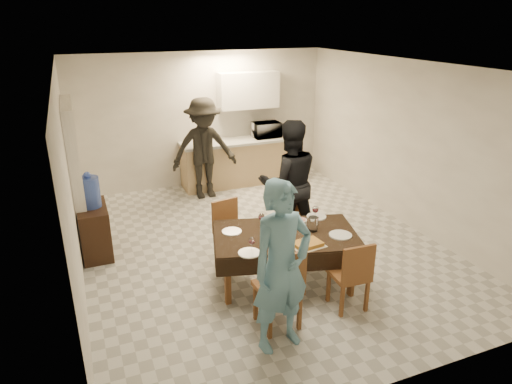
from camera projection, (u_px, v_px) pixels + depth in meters
floor at (261, 245)px, 6.82m from camera, size 5.00×6.00×0.02m
ceiling at (262, 66)px, 5.88m from camera, size 5.00×6.00×0.02m
wall_back at (202, 120)px, 8.95m from camera, size 5.00×0.02×2.60m
wall_front at (401, 262)px, 3.76m from camera, size 5.00×0.02×2.60m
wall_left at (69, 185)px, 5.48m from camera, size 0.02×6.00×2.60m
wall_right at (406, 144)px, 7.23m from camera, size 0.02×6.00×2.60m
stub_partition at (76, 174)px, 6.63m from camera, size 0.15×1.40×2.10m
kitchen_base_cabinet at (237, 163)px, 9.19m from camera, size 2.20×0.60×0.86m
kitchen_worktop at (237, 141)px, 9.03m from camera, size 2.24×0.64×0.05m
upper_cabinet at (248, 90)px, 8.91m from camera, size 1.20×0.34×0.70m
dining_table at (286, 236)px, 5.64m from camera, size 1.96×1.45×0.69m
chair_near_left at (281, 282)px, 4.78m from camera, size 0.46×0.46×0.52m
chair_near_right at (353, 270)px, 5.13m from camera, size 0.42×0.42×0.47m
chair_far_left at (234, 229)px, 6.11m from camera, size 0.46×0.46×0.47m
chair_far_right at (294, 218)px, 6.42m from camera, size 0.53×0.55×0.48m
console at (95, 230)px, 6.46m from camera, size 0.39×0.79×0.73m
water_jug at (89, 192)px, 6.25m from camera, size 0.29×0.29×0.43m
wine_bottle at (281, 222)px, 5.60m from camera, size 0.07×0.07×0.30m
water_pitcher at (313, 224)px, 5.68m from camera, size 0.12×0.12×0.19m
savoury_tart at (307, 244)px, 5.33m from camera, size 0.42×0.33×0.05m
salad_bowl at (301, 222)px, 5.88m from camera, size 0.17×0.17×0.06m
mushroom_dish at (273, 224)px, 5.85m from camera, size 0.21×0.21×0.04m
wine_glass_a at (252, 244)px, 5.19m from camera, size 0.08×0.08×0.17m
wine_glass_b at (315, 213)px, 6.01m from camera, size 0.08×0.08×0.19m
wine_glass_c at (261, 220)px, 5.79m from camera, size 0.08×0.08×0.18m
plate_near_left at (249, 253)px, 5.16m from camera, size 0.26×0.26×0.01m
plate_near_right at (340, 235)px, 5.58m from camera, size 0.28×0.28×0.02m
plate_far_left at (232, 231)px, 5.68m from camera, size 0.24×0.24×0.01m
plate_far_right at (316, 217)px, 6.10m from camera, size 0.26×0.26×0.02m
microwave at (267, 130)px, 9.19m from camera, size 0.55×0.37×0.30m
person_near at (282, 267)px, 4.45m from camera, size 0.72×0.53×1.81m
person_far at (289, 183)px, 6.65m from camera, size 1.01×0.85×1.86m
person_kitchen at (204, 149)px, 8.34m from camera, size 1.21×0.69×1.87m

